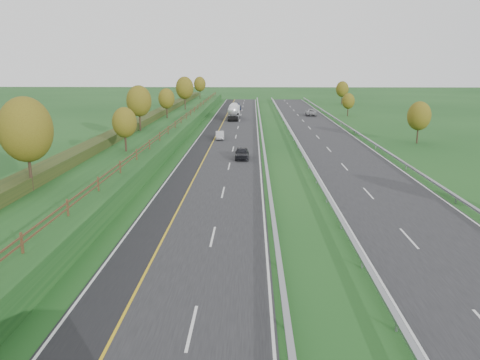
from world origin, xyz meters
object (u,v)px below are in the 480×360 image
object	(u,v)px
car_silver_mid	(220,135)
car_small_far	(237,106)
road_tanker	(234,111)
car_oncoming	(311,112)
car_dark_near	(242,153)

from	to	relation	value
car_silver_mid	car_small_far	bearing A→B (deg)	84.14
road_tanker	car_oncoming	size ratio (longest dim) A/B	2.05
car_oncoming	car_dark_near	bearing A→B (deg)	77.79
road_tanker	car_silver_mid	distance (m)	29.86
car_small_far	car_dark_near	bearing A→B (deg)	-90.68
car_dark_near	car_silver_mid	world-z (taller)	car_dark_near
car_small_far	road_tanker	bearing A→B (deg)	-92.89
car_dark_near	car_small_far	bearing A→B (deg)	92.29
car_dark_near	car_oncoming	xyz separation A→B (m)	(15.60, 54.45, 0.00)
car_silver_mid	car_oncoming	size ratio (longest dim) A/B	0.71
car_dark_near	car_oncoming	world-z (taller)	car_oncoming
car_silver_mid	car_dark_near	bearing A→B (deg)	-81.05
road_tanker	car_dark_near	xyz separation A→B (m)	(2.88, -46.43, -1.06)
road_tanker	car_oncoming	world-z (taller)	road_tanker
car_silver_mid	car_oncoming	xyz separation A→B (m)	(19.64, 37.84, 0.12)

